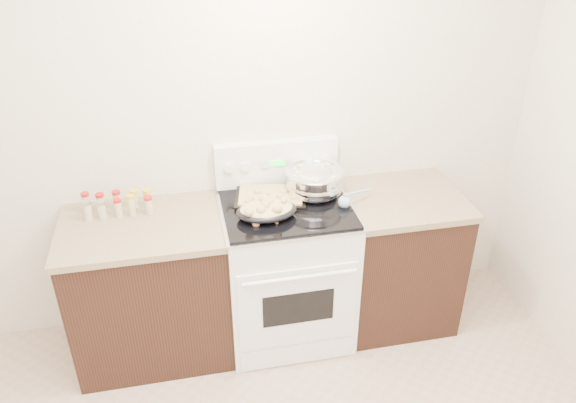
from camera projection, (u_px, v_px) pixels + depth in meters
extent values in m
cube|color=beige|center=(216.00, 123.00, 3.31)|extent=(4.00, 0.05, 2.70)
cube|color=black|center=(152.00, 291.00, 3.39)|extent=(0.90, 0.64, 0.88)
cube|color=brown|center=(142.00, 227.00, 3.16)|extent=(0.93, 0.67, 0.04)
cube|color=black|center=(395.00, 260.00, 3.67)|extent=(0.70, 0.64, 0.88)
cube|color=brown|center=(402.00, 199.00, 3.44)|extent=(0.73, 0.67, 0.04)
cube|color=white|center=(286.00, 272.00, 3.52)|extent=(0.76, 0.66, 0.92)
cube|color=white|center=(298.00, 307.00, 3.24)|extent=(0.70, 0.01, 0.55)
cube|color=black|center=(298.00, 308.00, 3.23)|extent=(0.42, 0.01, 0.22)
cylinder|color=white|center=(300.00, 278.00, 3.08)|extent=(0.65, 0.02, 0.02)
cube|color=white|center=(298.00, 354.00, 3.43)|extent=(0.70, 0.01, 0.14)
cube|color=silver|center=(286.00, 208.00, 3.29)|extent=(0.78, 0.68, 0.01)
cube|color=black|center=(286.00, 206.00, 3.28)|extent=(0.74, 0.64, 0.01)
cube|color=white|center=(276.00, 162.00, 3.46)|extent=(0.76, 0.07, 0.28)
cylinder|color=white|center=(229.00, 168.00, 3.36)|extent=(0.06, 0.02, 0.06)
cylinder|color=white|center=(245.00, 167.00, 3.37)|extent=(0.06, 0.02, 0.06)
cylinder|color=white|center=(310.00, 161.00, 3.45)|extent=(0.06, 0.02, 0.06)
cylinder|color=white|center=(326.00, 159.00, 3.46)|extent=(0.06, 0.02, 0.06)
cube|color=#19E533|center=(278.00, 163.00, 3.41)|extent=(0.09, 0.00, 0.04)
cube|color=silver|center=(265.00, 165.00, 3.40)|extent=(0.05, 0.00, 0.05)
cube|color=silver|center=(291.00, 162.00, 3.43)|extent=(0.05, 0.00, 0.05)
ellipsoid|color=silver|center=(314.00, 184.00, 3.36)|extent=(0.37, 0.37, 0.20)
cylinder|color=silver|center=(314.00, 193.00, 3.39)|extent=(0.19, 0.19, 0.01)
torus|color=silver|center=(315.00, 172.00, 3.32)|extent=(0.35, 0.35, 0.02)
cylinder|color=silver|center=(315.00, 181.00, 3.35)|extent=(0.33, 0.33, 0.11)
cylinder|color=brown|center=(315.00, 174.00, 3.33)|extent=(0.31, 0.31, 0.00)
cube|color=beige|center=(311.00, 171.00, 3.34)|extent=(0.03, 0.03, 0.02)
cube|color=beige|center=(303.00, 171.00, 3.34)|extent=(0.03, 0.03, 0.02)
cube|color=beige|center=(333.00, 179.00, 3.26)|extent=(0.04, 0.04, 0.03)
cube|color=beige|center=(322.00, 167.00, 3.40)|extent=(0.04, 0.04, 0.03)
cube|color=beige|center=(322.00, 173.00, 3.32)|extent=(0.03, 0.03, 0.02)
cube|color=beige|center=(298.00, 173.00, 3.32)|extent=(0.03, 0.03, 0.02)
cube|color=beige|center=(305.00, 172.00, 3.34)|extent=(0.03, 0.03, 0.02)
cube|color=beige|center=(301.00, 175.00, 3.30)|extent=(0.03, 0.03, 0.02)
cube|color=beige|center=(303.00, 179.00, 3.26)|extent=(0.03, 0.03, 0.03)
cube|color=beige|center=(322.00, 172.00, 3.33)|extent=(0.03, 0.03, 0.02)
cube|color=beige|center=(327.00, 165.00, 3.41)|extent=(0.04, 0.04, 0.03)
cube|color=beige|center=(315.00, 166.00, 3.41)|extent=(0.03, 0.03, 0.02)
cube|color=beige|center=(300.00, 167.00, 3.39)|extent=(0.04, 0.04, 0.03)
cube|color=beige|center=(297.00, 174.00, 3.32)|extent=(0.04, 0.04, 0.02)
cube|color=beige|center=(294.00, 177.00, 3.28)|extent=(0.02, 0.02, 0.02)
cube|color=beige|center=(295.00, 170.00, 3.36)|extent=(0.03, 0.03, 0.02)
cube|color=beige|center=(317.00, 182.00, 3.22)|extent=(0.04, 0.04, 0.03)
cube|color=beige|center=(306.00, 173.00, 3.32)|extent=(0.04, 0.04, 0.03)
ellipsoid|color=black|center=(266.00, 211.00, 3.15)|extent=(0.35, 0.25, 0.08)
ellipsoid|color=tan|center=(266.00, 209.00, 3.14)|extent=(0.32, 0.23, 0.06)
sphere|color=tan|center=(277.00, 209.00, 3.08)|extent=(0.06, 0.06, 0.06)
sphere|color=tan|center=(249.00, 212.00, 3.05)|extent=(0.05, 0.05, 0.05)
sphere|color=tan|center=(270.00, 201.00, 3.15)|extent=(0.04, 0.04, 0.04)
sphere|color=tan|center=(265.00, 205.00, 3.11)|extent=(0.05, 0.05, 0.05)
sphere|color=tan|center=(284.00, 200.00, 3.15)|extent=(0.04, 0.04, 0.04)
sphere|color=tan|center=(265.00, 199.00, 3.17)|extent=(0.05, 0.05, 0.05)
sphere|color=tan|center=(261.00, 210.00, 3.08)|extent=(0.05, 0.05, 0.05)
sphere|color=tan|center=(262.00, 198.00, 3.18)|extent=(0.04, 0.04, 0.04)
cube|color=black|center=(270.00, 197.00, 3.34)|extent=(0.46, 0.36, 0.02)
cube|color=tan|center=(270.00, 195.00, 3.34)|extent=(0.41, 0.31, 0.02)
sphere|color=tan|center=(281.00, 197.00, 3.30)|extent=(0.04, 0.04, 0.04)
sphere|color=tan|center=(268.00, 194.00, 3.33)|extent=(0.03, 0.03, 0.03)
sphere|color=tan|center=(283.00, 192.00, 3.35)|extent=(0.05, 0.05, 0.05)
sphere|color=tan|center=(295.00, 193.00, 3.33)|extent=(0.05, 0.05, 0.05)
sphere|color=tan|center=(294.00, 197.00, 3.29)|extent=(0.04, 0.04, 0.04)
sphere|color=tan|center=(249.00, 202.00, 3.25)|extent=(0.03, 0.03, 0.03)
sphere|color=tan|center=(280.00, 196.00, 3.30)|extent=(0.04, 0.04, 0.04)
sphere|color=tan|center=(258.00, 192.00, 3.34)|extent=(0.04, 0.04, 0.04)
sphere|color=tan|center=(247.00, 201.00, 3.25)|extent=(0.03, 0.03, 0.03)
sphere|color=tan|center=(250.00, 199.00, 3.27)|extent=(0.04, 0.04, 0.04)
cylinder|color=tan|center=(263.00, 214.00, 3.18)|extent=(0.14, 0.23, 0.01)
sphere|color=tan|center=(256.00, 223.00, 3.09)|extent=(0.04, 0.04, 0.04)
sphere|color=#87AFCA|center=(344.00, 202.00, 3.26)|extent=(0.07, 0.07, 0.07)
cylinder|color=#87AFCA|center=(357.00, 192.00, 3.31)|extent=(0.22, 0.14, 0.07)
cylinder|color=#BFB28C|center=(87.00, 204.00, 3.23)|extent=(0.04, 0.04, 0.11)
cylinder|color=#B21414|center=(85.00, 194.00, 3.20)|extent=(0.05, 0.05, 0.02)
cylinder|color=#BFB28C|center=(101.00, 204.00, 3.25)|extent=(0.05, 0.05, 0.10)
cylinder|color=#B21414|center=(99.00, 195.00, 3.22)|extent=(0.05, 0.05, 0.02)
cylinder|color=#BFB28C|center=(117.00, 201.00, 3.27)|extent=(0.05, 0.05, 0.10)
cylinder|color=#B21414|center=(116.00, 193.00, 3.24)|extent=(0.05, 0.05, 0.02)
cylinder|color=#BFB28C|center=(134.00, 200.00, 3.29)|extent=(0.04, 0.04, 0.09)
cylinder|color=gold|center=(133.00, 192.00, 3.27)|extent=(0.04, 0.04, 0.02)
cylinder|color=#BFB28C|center=(148.00, 199.00, 3.30)|extent=(0.04, 0.04, 0.09)
cylinder|color=gold|center=(147.00, 191.00, 3.27)|extent=(0.05, 0.05, 0.02)
cylinder|color=#BFB28C|center=(88.00, 212.00, 3.16)|extent=(0.05, 0.05, 0.10)
cylinder|color=#B2B2B7|center=(86.00, 203.00, 3.13)|extent=(0.05, 0.05, 0.02)
cylinder|color=#BFB28C|center=(102.00, 211.00, 3.18)|extent=(0.05, 0.05, 0.10)
cylinder|color=#B2B2B7|center=(100.00, 203.00, 3.15)|extent=(0.05, 0.05, 0.02)
cylinder|color=#BFB28C|center=(119.00, 209.00, 3.19)|extent=(0.04, 0.04, 0.10)
cylinder|color=#B21414|center=(117.00, 201.00, 3.16)|extent=(0.04, 0.04, 0.02)
cylinder|color=#BFB28C|center=(132.00, 207.00, 3.20)|extent=(0.04, 0.04, 0.11)
cylinder|color=gold|center=(130.00, 197.00, 3.17)|extent=(0.04, 0.04, 0.02)
cylinder|color=#BFB28C|center=(149.00, 207.00, 3.22)|extent=(0.04, 0.04, 0.10)
cylinder|color=#B21414|center=(148.00, 198.00, 3.19)|extent=(0.05, 0.05, 0.02)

